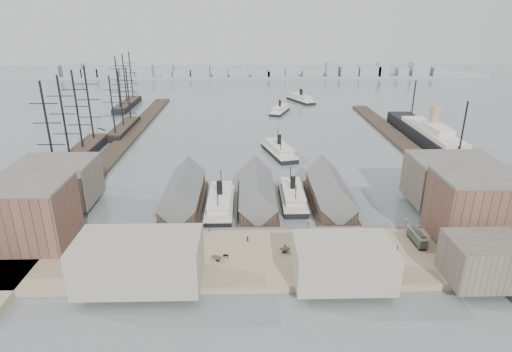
{
  "coord_description": "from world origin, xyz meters",
  "views": [
    {
      "loc": [
        -3.66,
        -122.45,
        64.77
      ],
      "look_at": [
        0.0,
        30.0,
        6.0
      ],
      "focal_mm": 30.0,
      "sensor_mm": 36.0,
      "label": 1
    }
  ],
  "objects_px": {
    "tram": "(417,237)",
    "horse_cart_center": "(223,257)",
    "horse_cart_right": "(291,251)",
    "ocean_steamer": "(432,137)",
    "horse_cart_left": "(154,238)",
    "ferry_docked_west": "(220,202)"
  },
  "relations": [
    {
      "from": "ferry_docked_west",
      "to": "tram",
      "type": "xyz_separation_m",
      "value": [
        58.53,
        -28.72,
        1.21
      ]
    },
    {
      "from": "ocean_steamer",
      "to": "horse_cart_right",
      "type": "xyz_separation_m",
      "value": [
        -83.44,
        -107.69,
        -1.6
      ]
    },
    {
      "from": "horse_cart_right",
      "to": "tram",
      "type": "bearing_deg",
      "value": -107.06
    },
    {
      "from": "tram",
      "to": "horse_cart_left",
      "type": "xyz_separation_m",
      "value": [
        -76.57,
        3.31,
        -0.93
      ]
    },
    {
      "from": "ferry_docked_west",
      "to": "ocean_steamer",
      "type": "xyz_separation_m",
      "value": [
        105.0,
        73.97,
        1.8
      ]
    },
    {
      "from": "ocean_steamer",
      "to": "horse_cart_right",
      "type": "bearing_deg",
      "value": -127.77
    },
    {
      "from": "tram",
      "to": "horse_cart_center",
      "type": "relative_size",
      "value": 2.03
    },
    {
      "from": "tram",
      "to": "horse_cart_right",
      "type": "xyz_separation_m",
      "value": [
        -36.97,
        -4.99,
        -1.01
      ]
    },
    {
      "from": "tram",
      "to": "ocean_steamer",
      "type": "bearing_deg",
      "value": 63.24
    },
    {
      "from": "ocean_steamer",
      "to": "horse_cart_right",
      "type": "relative_size",
      "value": 21.46
    },
    {
      "from": "ocean_steamer",
      "to": "tram",
      "type": "bearing_deg",
      "value": -114.35
    },
    {
      "from": "ferry_docked_west",
      "to": "ocean_steamer",
      "type": "height_order",
      "value": "ocean_steamer"
    },
    {
      "from": "ocean_steamer",
      "to": "tram",
      "type": "relative_size",
      "value": 10.29
    },
    {
      "from": "ocean_steamer",
      "to": "horse_cart_left",
      "type": "distance_m",
      "value": 158.17
    },
    {
      "from": "ferry_docked_west",
      "to": "ocean_steamer",
      "type": "relative_size",
      "value": 0.3
    },
    {
      "from": "ferry_docked_west",
      "to": "horse_cart_right",
      "type": "bearing_deg",
      "value": -57.4
    },
    {
      "from": "ocean_steamer",
      "to": "tram",
      "type": "xyz_separation_m",
      "value": [
        -46.47,
        -102.7,
        -0.59
      ]
    },
    {
      "from": "horse_cart_left",
      "to": "horse_cart_center",
      "type": "relative_size",
      "value": 0.93
    },
    {
      "from": "horse_cart_left",
      "to": "horse_cart_center",
      "type": "bearing_deg",
      "value": -77.38
    },
    {
      "from": "ocean_steamer",
      "to": "horse_cart_right",
      "type": "distance_m",
      "value": 136.24
    },
    {
      "from": "ocean_steamer",
      "to": "horse_cart_right",
      "type": "height_order",
      "value": "ocean_steamer"
    },
    {
      "from": "horse_cart_right",
      "to": "horse_cart_center",
      "type": "bearing_deg",
      "value": 72.72
    }
  ]
}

